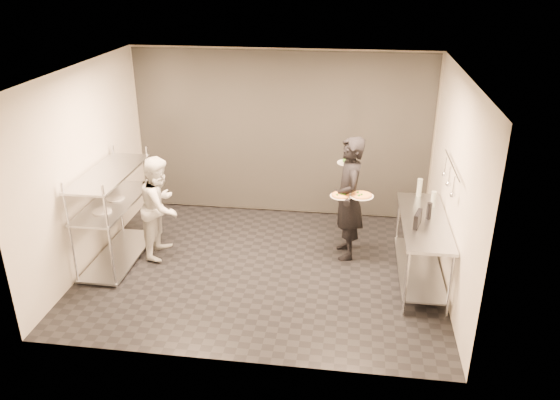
# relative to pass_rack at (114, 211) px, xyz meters

# --- Properties ---
(room_shell) EXTENTS (5.00, 4.00, 2.80)m
(room_shell) POSITION_rel_pass_rack_xyz_m (2.15, 1.18, 0.63)
(room_shell) COLOR black
(room_shell) RESTS_ON ground
(pass_rack) EXTENTS (0.60, 1.60, 1.50)m
(pass_rack) POSITION_rel_pass_rack_xyz_m (0.00, 0.00, 0.00)
(pass_rack) COLOR silver
(pass_rack) RESTS_ON ground
(prep_counter) EXTENTS (0.60, 1.80, 0.92)m
(prep_counter) POSITION_rel_pass_rack_xyz_m (4.33, 0.00, -0.14)
(prep_counter) COLOR silver
(prep_counter) RESTS_ON ground
(utensil_rail) EXTENTS (0.07, 1.20, 0.31)m
(utensil_rail) POSITION_rel_pass_rack_xyz_m (4.58, 0.00, 0.78)
(utensil_rail) COLOR silver
(utensil_rail) RESTS_ON room_shell
(waiter) EXTENTS (0.56, 0.74, 1.83)m
(waiter) POSITION_rel_pass_rack_xyz_m (3.31, 0.57, 0.15)
(waiter) COLOR black
(waiter) RESTS_ON ground
(chef) EXTENTS (0.60, 0.76, 1.53)m
(chef) POSITION_rel_pass_rack_xyz_m (0.60, 0.26, -0.01)
(chef) COLOR silver
(chef) RESTS_ON ground
(pizza_plate_near) EXTENTS (0.31, 0.31, 0.05)m
(pizza_plate_near) POSITION_rel_pass_rack_xyz_m (3.21, 0.38, 0.28)
(pizza_plate_near) COLOR silver
(pizza_plate_near) RESTS_ON waiter
(pizza_plate_far) EXTENTS (0.34, 0.34, 0.05)m
(pizza_plate_far) POSITION_rel_pass_rack_xyz_m (3.49, 0.36, 0.30)
(pizza_plate_far) COLOR silver
(pizza_plate_far) RESTS_ON waiter
(salad_plate) EXTENTS (0.28, 0.28, 0.07)m
(salad_plate) POSITION_rel_pass_rack_xyz_m (3.26, 0.86, 0.61)
(salad_plate) COLOR silver
(salad_plate) RESTS_ON waiter
(pos_monitor) EXTENTS (0.13, 0.28, 0.20)m
(pos_monitor) POSITION_rel_pass_rack_xyz_m (4.21, -0.20, 0.25)
(pos_monitor) COLOR black
(pos_monitor) RESTS_ON prep_counter
(bottle_green) EXTENTS (0.07, 0.07, 0.26)m
(bottle_green) POSITION_rel_pass_rack_xyz_m (4.32, 0.80, 0.28)
(bottle_green) COLOR #99A799
(bottle_green) RESTS_ON prep_counter
(bottle_clear) EXTENTS (0.07, 0.07, 0.23)m
(bottle_clear) POSITION_rel_pass_rack_xyz_m (4.48, 0.44, 0.27)
(bottle_clear) COLOR #99A799
(bottle_clear) RESTS_ON prep_counter
(bottle_dark) EXTENTS (0.07, 0.07, 0.23)m
(bottle_dark) POSITION_rel_pass_rack_xyz_m (4.38, 0.04, 0.27)
(bottle_dark) COLOR black
(bottle_dark) RESTS_ON prep_counter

